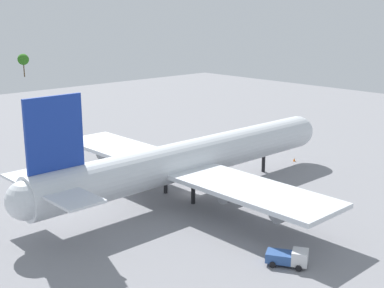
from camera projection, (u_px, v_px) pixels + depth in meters
The scene contains 4 objects.
ground_plane at pixel (192, 194), 91.37m from camera, with size 267.38×267.38×0.00m, color gray.
cargo_airplane at pixel (191, 159), 89.61m from camera, with size 66.85×59.43×20.13m.
maintenance_van at pixel (289, 257), 65.39m from camera, with size 4.54×5.61×2.18m.
safety_cone_nose at pixel (294, 160), 111.29m from camera, with size 0.52×0.52×0.74m, color orange.
Camera 1 is at (-58.89, -63.23, 30.99)m, focal length 48.74 mm.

